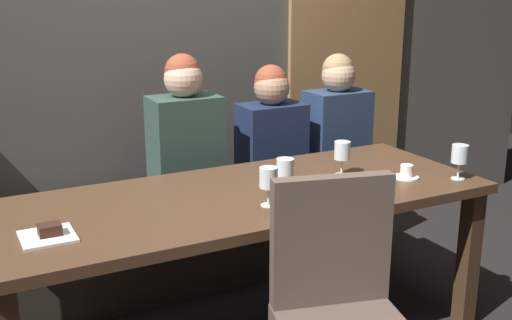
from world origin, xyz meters
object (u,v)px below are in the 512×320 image
(chair_near_side, at_px, (340,301))
(diner_redhead, at_px, (185,137))
(banquette_bench, at_px, (187,244))
(wine_glass_end_right, at_px, (285,169))
(diner_far_end, at_px, (337,122))
(wine_glass_far_right, at_px, (342,151))
(diner_bearded, at_px, (271,134))
(espresso_cup, at_px, (406,173))
(wine_glass_far_left, at_px, (268,179))
(wine_glass_near_right, at_px, (460,156))
(dining_table, at_px, (242,212))
(dessert_plate, at_px, (48,234))

(chair_near_side, distance_m, diner_redhead, 1.44)
(banquette_bench, relative_size, wine_glass_end_right, 15.24)
(diner_far_end, relative_size, wine_glass_far_right, 4.72)
(diner_far_end, bearing_deg, diner_bearded, -179.25)
(diner_bearded, distance_m, espresso_cup, 0.90)
(diner_far_end, relative_size, wine_glass_far_left, 4.72)
(wine_glass_near_right, distance_m, espresso_cup, 0.25)
(wine_glass_far_left, relative_size, espresso_cup, 1.37)
(dining_table, bearing_deg, diner_bearded, 53.05)
(dining_table, bearing_deg, espresso_cup, -11.45)
(banquette_bench, bearing_deg, wine_glass_far_left, -88.46)
(diner_bearded, bearing_deg, wine_glass_far_right, -89.69)
(diner_bearded, height_order, wine_glass_far_left, diner_bearded)
(wine_glass_near_right, relative_size, dessert_plate, 0.86)
(chair_near_side, height_order, diner_far_end, diner_far_end)
(banquette_bench, xyz_separation_m, wine_glass_far_right, (0.54, -0.68, 0.63))
(banquette_bench, distance_m, dessert_plate, 1.29)
(dining_table, relative_size, diner_redhead, 2.66)
(espresso_cup, bearing_deg, diner_bearded, 105.84)
(chair_near_side, distance_m, diner_bearded, 1.54)
(wine_glass_far_left, bearing_deg, wine_glass_near_right, -5.17)
(wine_glass_far_right, distance_m, dessert_plate, 1.39)
(diner_bearded, bearing_deg, banquette_bench, -178.93)
(chair_near_side, distance_m, wine_glass_far_left, 0.61)
(diner_far_end, relative_size, espresso_cup, 6.45)
(dessert_plate, bearing_deg, wine_glass_far_left, -4.60)
(wine_glass_far_left, distance_m, wine_glass_far_right, 0.56)
(diner_redhead, xyz_separation_m, wine_glass_far_right, (0.53, -0.67, 0.02))
(banquette_bench, xyz_separation_m, diner_bearded, (0.53, 0.01, 0.57))
(wine_glass_far_left, bearing_deg, chair_near_side, -90.06)
(diner_far_end, distance_m, wine_glass_end_right, 1.18)
(banquette_bench, distance_m, wine_glass_far_right, 1.07)
(dining_table, height_order, wine_glass_far_left, wine_glass_far_left)
(banquette_bench, distance_m, espresso_cup, 1.28)
(banquette_bench, xyz_separation_m, espresso_cup, (0.78, -0.86, 0.54))
(diner_far_end, bearing_deg, wine_glass_near_right, -90.03)
(wine_glass_end_right, relative_size, dessert_plate, 0.86)
(banquette_bench, relative_size, wine_glass_far_right, 15.24)
(wine_glass_near_right, distance_m, wine_glass_far_right, 0.54)
(wine_glass_near_right, xyz_separation_m, espresso_cup, (-0.20, 0.12, -0.09))
(diner_far_end, xyz_separation_m, espresso_cup, (-0.20, -0.87, -0.05))
(diner_bearded, bearing_deg, dessert_plate, -148.75)
(wine_glass_near_right, bearing_deg, diner_far_end, 89.97)
(wine_glass_near_right, bearing_deg, diner_redhead, 135.24)
(dessert_plate, bearing_deg, diner_bearded, 31.25)
(wine_glass_far_right, bearing_deg, espresso_cup, -36.58)
(dining_table, height_order, dessert_plate, dessert_plate)
(banquette_bench, height_order, chair_near_side, chair_near_side)
(banquette_bench, bearing_deg, dining_table, -90.00)
(diner_bearded, height_order, diner_far_end, diner_far_end)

